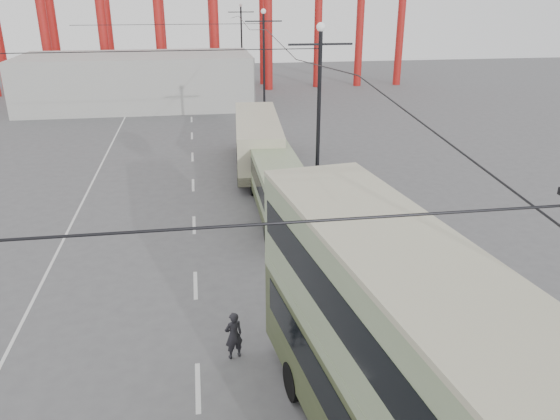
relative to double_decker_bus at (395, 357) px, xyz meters
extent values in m
cube|color=silver|center=(-4.35, 18.77, -3.36)|extent=(0.15, 82.00, 0.01)
cube|color=silver|center=(2.05, 19.77, -3.36)|extent=(0.12, 120.00, 0.01)
cube|color=silver|center=(-10.35, 19.77, -3.36)|extent=(0.12, 120.00, 0.01)
cylinder|color=black|center=(2.25, 17.77, 1.14)|extent=(0.20, 0.20, 9.00)
cylinder|color=black|center=(2.25, 17.77, -3.11)|extent=(0.44, 0.44, 0.50)
cube|color=black|center=(2.25, 17.77, 4.94)|extent=(3.20, 0.10, 0.10)
sphere|color=white|center=(2.25, 17.77, 5.74)|extent=(0.44, 0.44, 0.44)
cylinder|color=black|center=(2.25, 39.77, 1.14)|extent=(0.20, 0.20, 9.00)
cylinder|color=black|center=(2.25, 39.77, -3.11)|extent=(0.44, 0.44, 0.50)
cube|color=black|center=(2.25, 39.77, 4.94)|extent=(3.20, 0.10, 0.10)
sphere|color=white|center=(2.25, 39.77, 5.74)|extent=(0.44, 0.44, 0.44)
cylinder|color=black|center=(2.25, 61.77, 1.14)|extent=(0.20, 0.20, 9.00)
cylinder|color=black|center=(2.25, 61.77, -3.11)|extent=(0.44, 0.44, 0.50)
cube|color=black|center=(2.25, 61.77, 4.94)|extent=(3.20, 0.10, 0.10)
sphere|color=white|center=(2.25, 61.77, 5.74)|extent=(0.44, 0.44, 0.44)
cylinder|color=maroon|center=(20.65, 55.77, 3.64)|extent=(0.90, 0.90, 14.00)
cube|color=#ABACA6|center=(-9.35, 46.77, -0.86)|extent=(22.00, 10.00, 5.00)
cube|color=#323C20|center=(0.00, 0.00, -1.52)|extent=(4.28, 11.45, 2.46)
cube|color=black|center=(0.00, 0.00, -1.02)|extent=(4.01, 9.24, 1.01)
cube|color=gray|center=(0.00, 0.00, -0.12)|extent=(4.30, 11.46, 0.34)
cube|color=gray|center=(0.00, 0.00, 1.28)|extent=(4.28, 11.45, 2.46)
cube|color=black|center=(0.00, 0.00, 1.39)|extent=(4.22, 10.79, 0.95)
cube|color=#B8B494|center=(0.00, 0.00, 2.57)|extent=(4.30, 11.46, 0.13)
cylinder|color=black|center=(-1.67, 2.93, -2.80)|extent=(0.46, 1.15, 1.12)
cylinder|color=black|center=(0.83, 3.27, -2.80)|extent=(0.46, 1.15, 1.12)
cube|color=gray|center=(-0.01, 16.59, -1.81)|extent=(2.25, 9.78, 2.13)
cube|color=black|center=(-0.01, 16.59, -1.45)|extent=(2.29, 8.72, 0.84)
cube|color=#323C20|center=(-0.01, 16.59, -2.65)|extent=(2.28, 9.78, 0.44)
cube|color=gray|center=(-0.01, 16.59, -0.67)|extent=(2.27, 9.78, 0.14)
cylinder|color=black|center=(-1.01, 19.34, -2.92)|extent=(0.25, 0.89, 0.89)
cylinder|color=black|center=(1.00, 19.34, -2.92)|extent=(0.25, 0.89, 0.89)
cylinder|color=black|center=(-1.03, 13.48, -2.92)|extent=(0.25, 0.89, 0.89)
cylinder|color=black|center=(0.98, 13.47, -2.92)|extent=(0.25, 0.89, 0.89)
cube|color=#B8B494|center=(-0.15, 24.49, -1.51)|extent=(3.43, 10.76, 2.54)
cube|color=black|center=(-0.15, 24.49, -1.08)|extent=(3.37, 9.50, 1.01)
cube|color=#323C20|center=(-0.15, 24.49, -2.52)|extent=(3.46, 10.77, 0.53)
cube|color=#B8B494|center=(-0.15, 24.49, -0.15)|extent=(3.45, 10.77, 0.17)
cylinder|color=black|center=(-1.15, 27.32, -2.83)|extent=(0.37, 1.08, 1.06)
cylinder|color=black|center=(1.24, 27.15, -2.83)|extent=(0.37, 1.08, 1.06)
cylinder|color=black|center=(-1.58, 21.41, -2.83)|extent=(0.37, 1.08, 1.06)
cylinder|color=black|center=(0.80, 21.23, -2.83)|extent=(0.37, 1.08, 1.06)
imported|color=black|center=(-3.19, 5.04, -2.56)|extent=(0.68, 0.55, 1.61)
camera|label=1|loc=(-3.96, -9.23, 7.35)|focal=35.00mm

